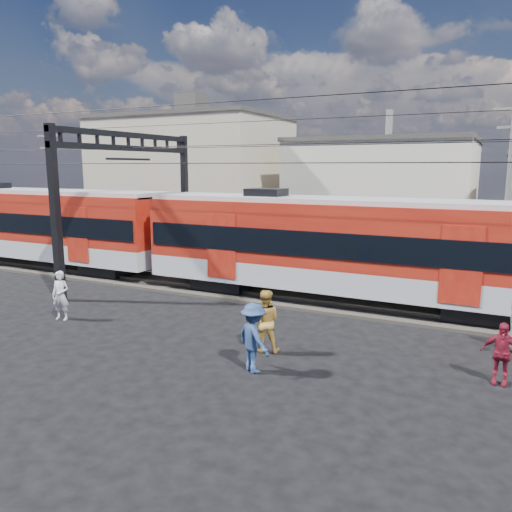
{
  "coord_description": "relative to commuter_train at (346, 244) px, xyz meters",
  "views": [
    {
      "loc": [
        5.8,
        -10.63,
        5.36
      ],
      "look_at": [
        -1.91,
        5.0,
        2.23
      ],
      "focal_mm": 35.0,
      "sensor_mm": 36.0,
      "label": 1
    }
  ],
  "objects": [
    {
      "name": "track_bed",
      "position": [
        -0.49,
        0.0,
        -2.34
      ],
      "size": [
        70.0,
        3.4,
        0.12
      ],
      "primitive_type": "cube",
      "color": "#2D2823",
      "rests_on": "ground"
    },
    {
      "name": "building_west",
      "position": [
        -17.49,
        16.0,
        2.25
      ],
      "size": [
        14.28,
        10.2,
        9.3
      ],
      "color": "#BBA98F",
      "rests_on": "ground"
    },
    {
      "name": "pedestrian_c",
      "position": [
        -0.28,
        -7.44,
        -1.47
      ],
      "size": [
        1.39,
        1.22,
        1.87
      ],
      "primitive_type": "imported",
      "rotation": [
        0.0,
        0.0,
        2.6
      ],
      "color": "navy",
      "rests_on": "ground"
    },
    {
      "name": "building_midwest",
      "position": [
        -2.49,
        19.0,
        1.25
      ],
      "size": [
        12.24,
        12.24,
        7.3
      ],
      "color": "beige",
      "rests_on": "ground"
    },
    {
      "name": "catenary",
      "position": [
        -9.14,
        -0.0,
        2.73
      ],
      "size": [
        70.0,
        9.3,
        7.52
      ],
      "color": "black",
      "rests_on": "ground"
    },
    {
      "name": "pedestrian_d",
      "position": [
        5.57,
        -5.43,
        -1.6
      ],
      "size": [
        0.97,
        0.47,
        1.6
      ],
      "primitive_type": "imported",
      "rotation": [
        0.0,
        0.0,
        -0.09
      ],
      "color": "maroon",
      "rests_on": "ground"
    },
    {
      "name": "ground",
      "position": [
        -0.49,
        -8.0,
        -2.4
      ],
      "size": [
        120.0,
        120.0,
        0.0
      ],
      "primitive_type": "plane",
      "color": "black",
      "rests_on": "ground"
    },
    {
      "name": "pedestrian_a",
      "position": [
        -8.44,
        -6.37,
        -1.53
      ],
      "size": [
        0.72,
        0.55,
        1.75
      ],
      "primitive_type": "imported",
      "rotation": [
        0.0,
        0.0,
        0.23
      ],
      "color": "silver",
      "rests_on": "ground"
    },
    {
      "name": "commuter_train",
      "position": [
        0.0,
        0.0,
        0.0
      ],
      "size": [
        50.3,
        3.08,
        4.17
      ],
      "color": "black",
      "rests_on": "ground"
    },
    {
      "name": "utility_pole_west",
      "position": [
        -22.49,
        6.0,
        1.88
      ],
      "size": [
        1.8,
        0.24,
        8.0
      ],
      "color": "slate",
      "rests_on": "ground"
    },
    {
      "name": "rail_near",
      "position": [
        -0.49,
        -0.75,
        -2.22
      ],
      "size": [
        70.0,
        0.12,
        0.12
      ],
      "primitive_type": "cube",
      "color": "#59544C",
      "rests_on": "track_bed"
    },
    {
      "name": "rail_far",
      "position": [
        -0.49,
        0.75,
        -2.22
      ],
      "size": [
        70.0,
        0.12,
        0.12
      ],
      "primitive_type": "cube",
      "color": "#59544C",
      "rests_on": "track_bed"
    },
    {
      "name": "pedestrian_b",
      "position": [
        -0.64,
        -6.0,
        -1.47
      ],
      "size": [
        1.1,
        0.99,
        1.86
      ],
      "primitive_type": "imported",
      "rotation": [
        0.0,
        0.0,
        3.53
      ],
      "color": "gold",
      "rests_on": "ground"
    },
    {
      "name": "utility_pole_mid",
      "position": [
        5.51,
        7.0,
        2.13
      ],
      "size": [
        1.8,
        0.24,
        8.5
      ],
      "color": "slate",
      "rests_on": "ground"
    }
  ]
}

